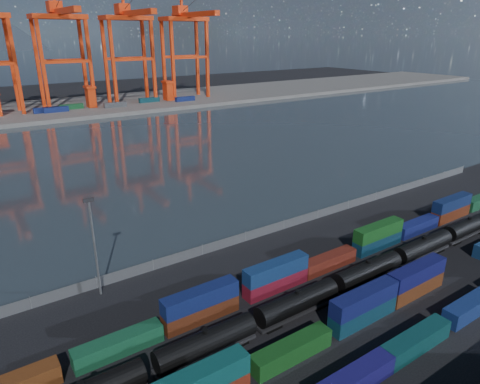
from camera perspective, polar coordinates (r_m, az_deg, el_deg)
ground at (r=69.38m, az=14.66°, el=-15.07°), size 700.00×700.00×0.00m
harbor_water at (r=152.48m, az=-16.19°, el=4.63°), size 700.00×700.00×0.00m
far_quay at (r=252.31m, az=-24.16°, el=9.95°), size 700.00×70.00×2.00m
container_row_south at (r=55.62m, az=14.35°, el=-23.22°), size 140.03×2.46×5.23m
container_row_mid at (r=64.13m, az=13.79°, el=-16.19°), size 140.64×2.44×5.20m
container_row_north at (r=73.24m, az=7.03°, el=-10.59°), size 141.15×2.40×5.12m
tanker_string at (r=65.55m, az=7.63°, el=-14.47°), size 107.43×3.10×4.44m
waterfront_fence at (r=86.58m, az=0.75°, el=-5.97°), size 160.12×0.12×2.20m
yard_light_mast at (r=69.94m, az=-18.88°, el=-6.36°), size 1.60×0.40×16.60m
gantry_cranes at (r=241.39m, az=-27.10°, el=18.89°), size 201.08×50.08×67.82m
quay_containers at (r=236.02m, az=-26.15°, el=9.60°), size 172.58×10.99×2.60m
straddle_carriers at (r=241.16m, az=-24.50°, el=11.14°), size 140.00×7.00×11.10m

